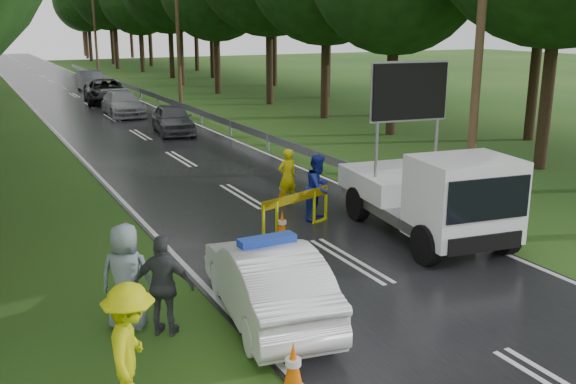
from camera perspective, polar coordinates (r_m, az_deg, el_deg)
ground at (r=14.31m, az=5.50°, el=-6.12°), size 160.00×160.00×0.00m
road at (r=42.15m, az=-17.13°, el=7.38°), size 7.00×140.00×0.02m
guardrail at (r=42.56m, az=-12.16°, el=8.51°), size 0.12×60.06×0.70m
utility_pole_near at (r=18.16m, az=16.77°, el=14.16°), size 1.40×0.24×10.00m
utility_pole_mid at (r=41.13m, az=-9.80°, el=14.72°), size 1.40×0.24×10.00m
utility_pole_far at (r=66.38m, az=-16.84°, el=14.35°), size 1.40×0.24×10.00m
police_sedan at (r=11.42m, az=-1.84°, el=-7.93°), size 2.07×4.35×1.51m
work_truck at (r=15.71m, az=12.74°, el=-0.20°), size 2.94×5.43×4.13m
barrier at (r=16.07m, az=0.73°, el=-0.94°), size 2.23×0.74×0.96m
officer at (r=18.30m, az=-0.06°, el=1.35°), size 0.62×0.43×1.63m
civilian at (r=16.92m, az=2.71°, el=0.42°), size 1.08×1.04×1.76m
bystander_left at (r=8.92m, az=-13.79°, el=-13.57°), size 1.06×1.38×1.88m
bystander_mid at (r=10.96m, az=-10.96°, el=-8.19°), size 1.08×0.95×1.75m
bystander_right at (r=11.31m, az=-14.17°, el=-7.31°), size 1.09×0.98×1.87m
queue_car_first at (r=30.57m, az=-10.21°, el=6.40°), size 2.07×4.15×1.36m
queue_car_second at (r=37.03m, az=-14.46°, el=7.62°), size 2.02×4.64×1.33m
queue_car_third at (r=42.92m, az=-15.89°, el=8.60°), size 3.08×5.64×1.50m
queue_car_fourth at (r=50.62m, az=-17.13°, el=9.42°), size 1.67×4.63×1.52m
cone_near_left at (r=9.42m, az=0.46°, el=-15.35°), size 0.37×0.37×0.79m
cone_center at (r=15.52m, az=-0.52°, el=-2.99°), size 0.34×0.34×0.71m
cone_far at (r=18.75m, az=-0.48°, el=0.14°), size 0.32×0.32×0.67m
cone_left_mid at (r=13.78m, az=-2.85°, el=-5.51°), size 0.31×0.31×0.65m
cone_right at (r=17.69m, az=9.21°, el=-0.87°), size 0.35×0.35×0.74m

